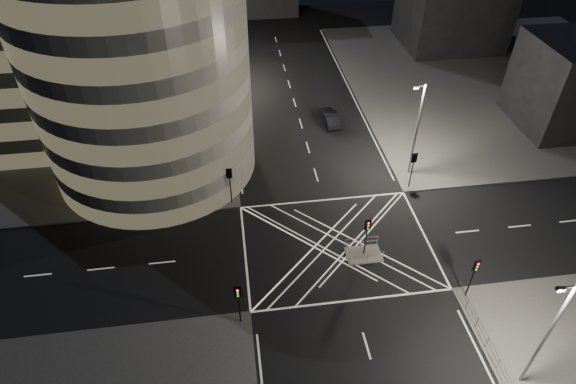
{
  "coord_description": "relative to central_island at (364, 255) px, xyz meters",
  "views": [
    {
      "loc": [
        -8.21,
        -28.25,
        30.57
      ],
      "look_at": [
        -3.73,
        4.16,
        3.0
      ],
      "focal_mm": 30.0,
      "sensor_mm": 36.0,
      "label": 1
    }
  ],
  "objects": [
    {
      "name": "tree_a",
      "position": [
        -12.5,
        10.5,
        4.48
      ],
      "size": [
        4.87,
        4.87,
        7.21
      ],
      "color": "black",
      "rests_on": "sidewalk_far_left"
    },
    {
      "name": "sedan",
      "position": [
        1.35,
        21.21,
        0.68
      ],
      "size": [
        2.03,
        4.74,
        1.52
      ],
      "primitive_type": "imported",
      "rotation": [
        0.0,
        0.0,
        3.24
      ],
      "color": "black",
      "rests_on": "ground"
    },
    {
      "name": "traffic_signal_island",
      "position": [
        0.0,
        0.0,
        2.84
      ],
      "size": [
        0.55,
        0.22,
        4.0
      ],
      "color": "black",
      "rests_on": "central_island"
    },
    {
      "name": "street_lamp_right_far",
      "position": [
        7.44,
        10.5,
        5.47
      ],
      "size": [
        1.25,
        0.25,
        10.0
      ],
      "color": "slate",
      "rests_on": "sidewalk_far_right"
    },
    {
      "name": "tree_b",
      "position": [
        -12.5,
        16.5,
        4.83
      ],
      "size": [
        5.25,
        5.25,
        7.78
      ],
      "color": "black",
      "rests_on": "sidewalk_far_left"
    },
    {
      "name": "railing_island_south",
      "position": [
        0.0,
        -0.9,
        0.62
      ],
      "size": [
        2.8,
        0.06,
        1.1
      ],
      "primitive_type": "cube",
      "color": "slate",
      "rests_on": "central_island"
    },
    {
      "name": "central_island",
      "position": [
        0.0,
        0.0,
        0.0
      ],
      "size": [
        3.0,
        2.0,
        0.15
      ],
      "primitive_type": "cube",
      "color": "slate",
      "rests_on": "ground"
    },
    {
      "name": "railing_island_north",
      "position": [
        0.0,
        0.9,
        0.62
      ],
      "size": [
        2.8,
        0.06,
        1.1
      ],
      "primitive_type": "cube",
      "color": "slate",
      "rests_on": "central_island"
    },
    {
      "name": "tree_e",
      "position": [
        -12.5,
        34.5,
        4.12
      ],
      "size": [
        3.45,
        3.45,
        6.04
      ],
      "color": "black",
      "rests_on": "sidewalk_far_left"
    },
    {
      "name": "street_lamp_right_near",
      "position": [
        7.44,
        -12.5,
        5.47
      ],
      "size": [
        1.25,
        0.25,
        10.0
      ],
      "color": "slate",
      "rests_on": "sidewalk_near_right"
    },
    {
      "name": "street_lamp_left_far",
      "position": [
        -11.44,
        31.5,
        5.47
      ],
      "size": [
        1.25,
        0.25,
        10.0
      ],
      "color": "slate",
      "rests_on": "sidewalk_far_left"
    },
    {
      "name": "office_tower_curved",
      "position": [
        -22.74,
        20.24,
        12.58
      ],
      "size": [
        30.0,
        29.0,
        27.2
      ],
      "color": "gray",
      "rests_on": "sidewalk_far_left"
    },
    {
      "name": "building_right_near",
      "position": [
        28.0,
        17.5,
        5.08
      ],
      "size": [
        10.0,
        10.0,
        10.0
      ],
      "primitive_type": "cube",
      "color": "black",
      "rests_on": "sidewalk_far_right"
    },
    {
      "name": "railing_near_right",
      "position": [
        6.3,
        -10.65,
        0.62
      ],
      "size": [
        0.06,
        11.7,
        1.1
      ],
      "primitive_type": "cube",
      "color": "slate",
      "rests_on": "sidewalk_near_right"
    },
    {
      "name": "traffic_signal_fr",
      "position": [
        6.8,
        8.3,
        2.84
      ],
      "size": [
        0.55,
        0.22,
        4.0
      ],
      "color": "black",
      "rests_on": "sidewalk_far_right"
    },
    {
      "name": "sidewalk_far_right",
      "position": [
        27.0,
        28.5,
        0.0
      ],
      "size": [
        42.0,
        42.0,
        0.15
      ],
      "primitive_type": "cube",
      "color": "#4B4946",
      "rests_on": "ground"
    },
    {
      "name": "sidewalk_far_left",
      "position": [
        -31.0,
        28.5,
        0.0
      ],
      "size": [
        42.0,
        42.0,
        0.15
      ],
      "primitive_type": "cube",
      "color": "#4B4946",
      "rests_on": "ground"
    },
    {
      "name": "street_lamp_left_near",
      "position": [
        -11.44,
        13.5,
        5.47
      ],
      "size": [
        1.25,
        0.25,
        10.0
      ],
      "color": "slate",
      "rests_on": "sidewalk_far_left"
    },
    {
      "name": "traffic_signal_nl",
      "position": [
        -10.8,
        -5.3,
        2.84
      ],
      "size": [
        0.55,
        0.22,
        4.0
      ],
      "color": "black",
      "rests_on": "sidewalk_near_left"
    },
    {
      "name": "traffic_signal_nr",
      "position": [
        6.8,
        -5.3,
        2.84
      ],
      "size": [
        0.55,
        0.22,
        4.0
      ],
      "color": "black",
      "rests_on": "sidewalk_near_right"
    },
    {
      "name": "traffic_signal_fl",
      "position": [
        -10.8,
        8.3,
        2.84
      ],
      "size": [
        0.55,
        0.22,
        4.0
      ],
      "color": "black",
      "rests_on": "sidewalk_far_left"
    },
    {
      "name": "tree_d",
      "position": [
        -12.5,
        28.5,
        4.47
      ],
      "size": [
        4.39,
        4.39,
        6.93
      ],
      "color": "black",
      "rests_on": "sidewalk_far_left"
    },
    {
      "name": "tree_c",
      "position": [
        -12.5,
        22.5,
        4.84
      ],
      "size": [
        3.84,
        3.84,
        6.99
      ],
      "color": "black",
      "rests_on": "sidewalk_far_left"
    },
    {
      "name": "ground",
      "position": [
        -2.0,
        1.5,
        -0.07
      ],
      "size": [
        120.0,
        120.0,
        0.0
      ],
      "primitive_type": "plane",
      "color": "black",
      "rests_on": "ground"
    }
  ]
}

